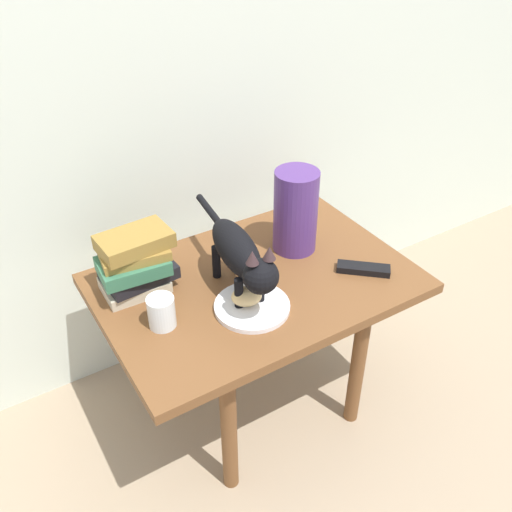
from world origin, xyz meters
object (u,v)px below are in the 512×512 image
Objects in this scene: side_table at (256,297)px; cat at (241,255)px; book_stack at (135,263)px; green_vase at (296,211)px; tv_remote at (363,269)px; candle_jar at (162,313)px; plate at (252,306)px; bread_roll at (247,296)px.

side_table is 1.82× the size of cat.
cat reaches higher than side_table.
cat reaches higher than book_stack.
green_vase is (0.18, 0.08, 0.19)m from side_table.
green_vase reaches higher than book_stack.
side_table is 0.32m from tv_remote.
cat is 0.29m from book_stack.
cat is at bearing -0.25° from candle_jar.
cat is (0.01, 0.06, 0.13)m from plate.
green_vase reaches higher than tv_remote.
cat reaches higher than candle_jar.
cat is 1.89× the size of green_vase.
tv_remote is (0.36, -0.03, 0.00)m from plate.
plate is at bearing -145.44° from green_vase.
plate is 0.34m from green_vase.
cat reaches higher than tv_remote.
cat is 3.18× the size of tv_remote.
plate is 0.96× the size of book_stack.
side_table is 0.32m from candle_jar.
green_vase is at bearing 13.09° from candle_jar.
side_table is 3.44× the size of green_vase.
bread_roll is at bearing -46.67° from book_stack.
green_vase is 1.69× the size of tv_remote.
candle_jar reaches higher than plate.
plate is 0.33m from book_stack.
plate is at bearing -126.44° from side_table.
green_vase is 0.26m from tv_remote.
bread_roll is at bearing 137.07° from plate.
candle_jar is (-0.23, 0.00, -0.09)m from cat.
bread_roll is (-0.01, 0.01, 0.03)m from plate.
cat is at bearing -153.24° from tv_remote.
side_table is 4.35× the size of plate.
candle_jar is (-0.30, -0.04, 0.10)m from side_table.
book_stack is 2.44× the size of candle_jar.
plate is (-0.08, -0.10, 0.07)m from side_table.
plate is at bearing -142.95° from tv_remote.
tv_remote is at bearing -9.22° from candle_jar.
cat is 2.30× the size of book_stack.
bread_roll is 0.31m from book_stack.
tv_remote is (0.10, -0.21, -0.12)m from green_vase.
green_vase reaches higher than candle_jar.
candle_jar is 0.59m from tv_remote.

